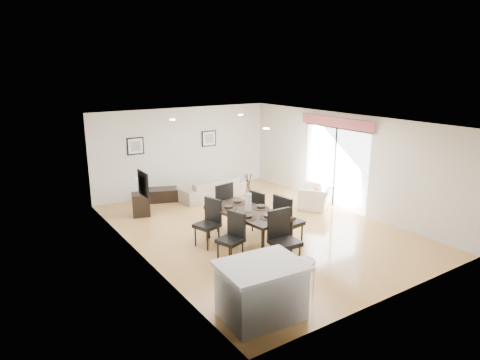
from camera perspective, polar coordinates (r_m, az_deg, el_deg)
ground at (r=10.82m, az=2.23°, el=-6.43°), size 8.00×8.00×0.00m
wall_back at (r=13.77m, az=-7.48°, el=3.96°), size 6.00×0.04×2.70m
wall_front at (r=7.67m, az=20.11°, el=-5.70°), size 6.00×0.04×2.70m
wall_left at (r=9.05m, az=-13.32°, el=-2.10°), size 0.04×8.00×2.70m
wall_right at (r=12.36m, az=13.69°, el=2.41°), size 0.04×8.00×2.70m
ceiling at (r=10.15m, az=2.39°, el=7.92°), size 6.00×8.00×0.02m
sofa at (r=13.18m, az=-3.82°, el=-1.12°), size 2.15×0.99×0.61m
armchair at (r=12.41m, az=10.06°, el=-2.27°), size 1.30×1.27×0.64m
courtyard_plant_a at (r=14.26m, az=24.33°, el=-1.12°), size 0.71×0.65×0.65m
courtyard_plant_b at (r=14.90m, az=17.87°, el=0.27°), size 0.48×0.48×0.71m
dining_table at (r=9.57m, az=1.10°, el=-4.61°), size 1.23×2.07×0.82m
dining_chair_wnear at (r=8.91m, az=-0.94°, el=-7.23°), size 0.58×0.58×1.03m
dining_chair_wfar at (r=9.69m, az=-4.06°, el=-5.27°), size 0.60×0.60×1.07m
dining_chair_enear at (r=9.61m, az=6.18°, el=-5.07°), size 0.60×0.60×1.19m
dining_chair_efar at (r=10.37m, az=2.77°, el=-3.95°), size 0.53×0.53×1.05m
dining_chair_head at (r=8.70m, az=5.66°, el=-7.31°), size 0.54×0.54×1.17m
dining_chair_foot at (r=10.57m, az=-2.54°, el=-3.14°), size 0.61×0.61×1.19m
vase at (r=9.45m, az=1.11°, el=-2.27°), size 1.04×1.63×0.86m
coffee_table at (r=13.12m, az=-10.36°, el=-1.94°), size 1.07×0.85×0.37m
side_table at (r=11.92m, az=-13.07°, el=-3.20°), size 0.58×0.58×0.62m
table_lamp at (r=11.75m, az=-13.23°, el=-0.47°), size 0.23×0.23×0.43m
cushion at (r=12.23m, az=10.08°, el=-1.63°), size 0.24×0.26×0.27m
kitchen_island at (r=7.06m, az=2.86°, el=-14.46°), size 1.40×1.12×0.93m
bar_stool at (r=7.50m, az=8.66°, el=-11.24°), size 0.34×0.34×0.75m
framed_print_back_left at (r=13.08m, az=-13.77°, el=4.42°), size 0.52×0.04×0.52m
framed_print_back_right at (r=14.10m, az=-4.17°, el=5.54°), size 0.52×0.04×0.52m
framed_print_left_wall at (r=8.79m, az=-12.80°, el=-0.52°), size 0.04×0.52×0.52m
sliding_door at (r=12.46m, az=12.63°, el=4.05°), size 0.12×2.70×2.57m
courtyard at (r=15.37m, az=19.33°, el=2.76°), size 6.00×6.00×2.00m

